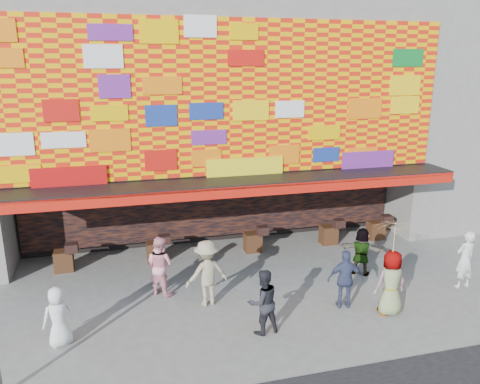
{
  "coord_description": "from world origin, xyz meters",
  "views": [
    {
      "loc": [
        -3.5,
        -10.68,
        6.65
      ],
      "look_at": [
        -0.17,
        2.0,
        3.03
      ],
      "focal_mm": 35.0,
      "sensor_mm": 36.0,
      "label": 1
    }
  ],
  "objects_px": {
    "ped_d": "(207,273)",
    "ped_g": "(391,283)",
    "ped_c": "(263,302)",
    "ped_b": "(158,270)",
    "ped_a": "(58,317)",
    "parasol": "(395,239)",
    "ped_e": "(346,279)",
    "ped_i": "(160,265)",
    "ped_f": "(361,251)",
    "ped_h": "(465,259)"
  },
  "relations": [
    {
      "from": "ped_d",
      "to": "ped_g",
      "type": "relative_size",
      "value": 1.05
    },
    {
      "from": "ped_c",
      "to": "ped_g",
      "type": "xyz_separation_m",
      "value": [
        3.64,
        0.02,
        0.05
      ]
    },
    {
      "from": "ped_b",
      "to": "ped_c",
      "type": "distance_m",
      "value": 3.65
    },
    {
      "from": "ped_a",
      "to": "parasol",
      "type": "xyz_separation_m",
      "value": [
        8.57,
        -0.72,
        1.42
      ]
    },
    {
      "from": "ped_e",
      "to": "parasol",
      "type": "distance_m",
      "value": 1.79
    },
    {
      "from": "ped_e",
      "to": "parasol",
      "type": "bearing_deg",
      "value": 161.16
    },
    {
      "from": "ped_i",
      "to": "ped_f",
      "type": "bearing_deg",
      "value": -137.89
    },
    {
      "from": "ped_e",
      "to": "ped_f",
      "type": "relative_size",
      "value": 1.09
    },
    {
      "from": "ped_i",
      "to": "ped_e",
      "type": "bearing_deg",
      "value": -158.71
    },
    {
      "from": "ped_f",
      "to": "ped_h",
      "type": "bearing_deg",
      "value": -177.02
    },
    {
      "from": "ped_b",
      "to": "ped_d",
      "type": "bearing_deg",
      "value": 131.04
    },
    {
      "from": "ped_g",
      "to": "ped_h",
      "type": "xyz_separation_m",
      "value": [
        3.05,
        0.84,
        -0.01
      ]
    },
    {
      "from": "ped_d",
      "to": "ped_g",
      "type": "distance_m",
      "value": 5.05
    },
    {
      "from": "ped_h",
      "to": "ped_i",
      "type": "relative_size",
      "value": 1.01
    },
    {
      "from": "ped_h",
      "to": "parasol",
      "type": "distance_m",
      "value": 3.41
    },
    {
      "from": "ped_a",
      "to": "ped_g",
      "type": "height_order",
      "value": "ped_g"
    },
    {
      "from": "ped_b",
      "to": "ped_c",
      "type": "relative_size",
      "value": 0.88
    },
    {
      "from": "ped_e",
      "to": "parasol",
      "type": "height_order",
      "value": "parasol"
    },
    {
      "from": "ped_h",
      "to": "parasol",
      "type": "bearing_deg",
      "value": 9.11
    },
    {
      "from": "ped_a",
      "to": "ped_b",
      "type": "distance_m",
      "value": 3.28
    },
    {
      "from": "ped_d",
      "to": "ped_i",
      "type": "relative_size",
      "value": 1.07
    },
    {
      "from": "ped_f",
      "to": "ped_h",
      "type": "relative_size",
      "value": 0.87
    },
    {
      "from": "ped_a",
      "to": "ped_d",
      "type": "xyz_separation_m",
      "value": [
        3.84,
        1.05,
        0.2
      ]
    },
    {
      "from": "ped_a",
      "to": "ped_c",
      "type": "relative_size",
      "value": 0.88
    },
    {
      "from": "ped_d",
      "to": "ped_h",
      "type": "height_order",
      "value": "ped_d"
    },
    {
      "from": "ped_c",
      "to": "ped_e",
      "type": "xyz_separation_m",
      "value": [
        2.61,
        0.64,
        -0.0
      ]
    },
    {
      "from": "ped_h",
      "to": "ped_b",
      "type": "bearing_deg",
      "value": -18.26
    },
    {
      "from": "ped_a",
      "to": "ped_d",
      "type": "relative_size",
      "value": 0.79
    },
    {
      "from": "ped_c",
      "to": "ped_g",
      "type": "relative_size",
      "value": 0.94
    },
    {
      "from": "ped_f",
      "to": "parasol",
      "type": "distance_m",
      "value": 2.86
    },
    {
      "from": "ped_e",
      "to": "ped_i",
      "type": "distance_m",
      "value": 5.36
    },
    {
      "from": "ped_h",
      "to": "parasol",
      "type": "xyz_separation_m",
      "value": [
        -3.05,
        -0.84,
        1.28
      ]
    },
    {
      "from": "ped_d",
      "to": "ped_g",
      "type": "xyz_separation_m",
      "value": [
        4.73,
        -1.77,
        -0.05
      ]
    },
    {
      "from": "ped_b",
      "to": "ped_i",
      "type": "bearing_deg",
      "value": 166.94
    },
    {
      "from": "ped_g",
      "to": "ped_h",
      "type": "bearing_deg",
      "value": -164.48
    },
    {
      "from": "ped_c",
      "to": "ped_i",
      "type": "relative_size",
      "value": 0.96
    },
    {
      "from": "ped_e",
      "to": "ped_a",
      "type": "bearing_deg",
      "value": 11.51
    },
    {
      "from": "ped_g",
      "to": "parasol",
      "type": "xyz_separation_m",
      "value": [
        0.0,
        -0.0,
        1.27
      ]
    },
    {
      "from": "ped_d",
      "to": "ped_i",
      "type": "bearing_deg",
      "value": -50.87
    },
    {
      "from": "ped_h",
      "to": "ped_i",
      "type": "height_order",
      "value": "ped_h"
    },
    {
      "from": "ped_c",
      "to": "ped_d",
      "type": "height_order",
      "value": "ped_d"
    },
    {
      "from": "ped_a",
      "to": "ped_b",
      "type": "bearing_deg",
      "value": -161.37
    },
    {
      "from": "ped_e",
      "to": "ped_g",
      "type": "bearing_deg",
      "value": 161.16
    },
    {
      "from": "ped_h",
      "to": "ped_i",
      "type": "bearing_deg",
      "value": -18.32
    },
    {
      "from": "ped_d",
      "to": "ped_b",
      "type": "bearing_deg",
      "value": -49.53
    },
    {
      "from": "parasol",
      "to": "ped_a",
      "type": "bearing_deg",
      "value": 175.19
    },
    {
      "from": "ped_d",
      "to": "ped_h",
      "type": "xyz_separation_m",
      "value": [
        7.78,
        -0.93,
        -0.06
      ]
    },
    {
      "from": "ped_h",
      "to": "ped_i",
      "type": "xyz_separation_m",
      "value": [
        -8.99,
        1.93,
        -0.01
      ]
    },
    {
      "from": "ped_d",
      "to": "ped_f",
      "type": "height_order",
      "value": "ped_d"
    },
    {
      "from": "ped_d",
      "to": "parasol",
      "type": "relative_size",
      "value": 1.0
    }
  ]
}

